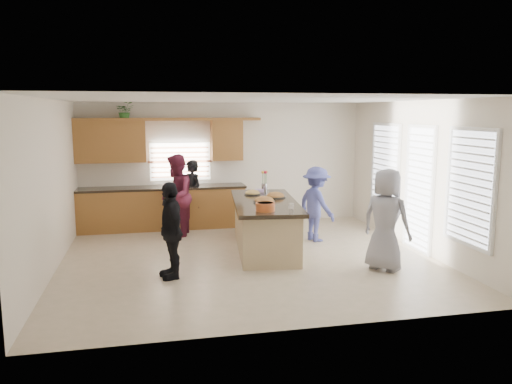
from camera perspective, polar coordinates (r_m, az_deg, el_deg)
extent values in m
plane|color=beige|center=(8.99, -0.84, -7.62)|extent=(6.50, 6.50, 0.00)
cube|color=silver|center=(11.62, -3.72, 3.25)|extent=(6.50, 0.02, 2.80)
cube|color=silver|center=(5.81, 4.87, -2.72)|extent=(6.50, 0.02, 2.80)
cube|color=silver|center=(8.67, -22.43, 0.55)|extent=(0.02, 6.00, 2.80)
cube|color=silver|center=(9.84, 18.06, 1.74)|extent=(0.02, 6.00, 2.80)
cube|color=white|center=(8.61, -0.88, 10.53)|extent=(6.50, 6.00, 0.02)
cube|color=#955B2B|center=(11.34, -10.59, -1.90)|extent=(3.65, 0.62, 0.90)
cube|color=black|center=(11.26, -10.66, 0.48)|extent=(3.70, 0.65, 0.05)
cube|color=#955B2B|center=(11.31, -16.31, 5.53)|extent=(1.50, 0.36, 0.90)
cube|color=#955B2B|center=(11.41, -3.37, 5.91)|extent=(0.70, 0.36, 0.90)
cube|color=#955B2B|center=(11.27, -9.88, 8.19)|extent=(4.05, 0.40, 0.06)
cube|color=brown|center=(11.47, -8.65, 3.46)|extent=(1.35, 0.08, 0.85)
cube|color=white|center=(10.96, 14.55, 2.74)|extent=(0.06, 1.10, 1.75)
cube|color=white|center=(9.77, 18.14, 0.35)|extent=(0.06, 0.85, 2.25)
cube|color=white|center=(8.48, 23.27, 0.50)|extent=(0.06, 1.10, 1.75)
cube|color=tan|center=(9.44, 1.02, -4.03)|extent=(1.28, 2.60, 0.88)
cube|color=black|center=(9.34, 1.02, -1.19)|extent=(1.46, 2.82, 0.07)
cube|color=black|center=(9.54, 1.01, -6.37)|extent=(1.20, 2.51, 0.08)
cylinder|color=black|center=(9.15, 0.94, -1.11)|extent=(0.40, 0.40, 0.02)
ellipsoid|color=#AA7135|center=(9.15, 0.94, -1.00)|extent=(0.36, 0.36, 0.16)
cylinder|color=black|center=(9.67, 2.24, -0.56)|extent=(0.39, 0.39, 0.02)
ellipsoid|color=#AA7135|center=(9.67, 2.24, -0.46)|extent=(0.35, 0.35, 0.16)
cylinder|color=black|center=(10.00, -0.40, -0.22)|extent=(0.33, 0.33, 0.02)
ellipsoid|color=tan|center=(10.00, -0.40, -0.13)|extent=(0.30, 0.30, 0.13)
cylinder|color=#B95221|center=(8.34, 1.06, -1.71)|extent=(0.33, 0.33, 0.14)
cylinder|color=beige|center=(8.33, 1.06, -1.36)|extent=(0.27, 0.27, 0.04)
cylinder|color=white|center=(8.50, 4.05, -1.65)|extent=(0.09, 0.09, 0.11)
cylinder|color=#A084C0|center=(10.34, 0.34, 0.16)|extent=(0.21, 0.21, 0.05)
cylinder|color=silver|center=(10.57, 0.98, 0.61)|extent=(0.13, 0.13, 0.14)
imported|color=#34712D|center=(11.27, -14.74, 8.94)|extent=(0.42, 0.37, 0.42)
imported|color=black|center=(11.23, -7.35, -0.27)|extent=(0.60, 0.67, 1.54)
imported|color=maroon|center=(10.51, -9.10, -0.43)|extent=(0.82, 0.96, 1.73)
imported|color=black|center=(7.93, -9.72, -4.32)|extent=(0.54, 0.95, 1.53)
imported|color=#3F458A|center=(10.12, 6.90, -1.38)|extent=(0.87, 1.11, 1.51)
imported|color=gray|center=(8.44, 14.64, -3.08)|extent=(0.93, 0.98, 1.69)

